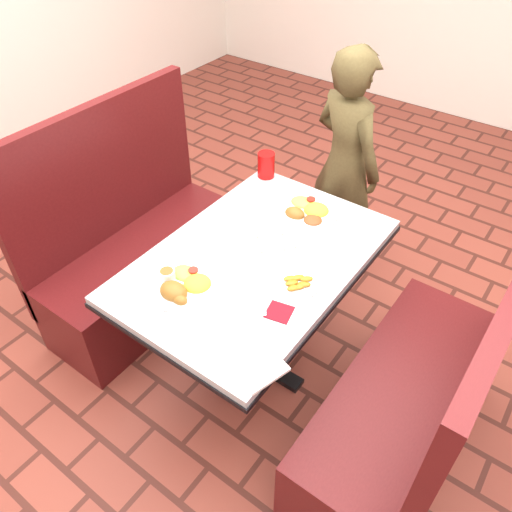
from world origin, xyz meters
name	(u,v)px	position (x,y,z in m)	size (l,w,h in m)	color
dining_table	(256,272)	(0.00, 0.00, 0.65)	(0.81, 1.21, 0.75)	#B8BBBD
booth_bench_left	(141,257)	(-0.80, 0.00, 0.33)	(0.47, 1.20, 1.17)	#551314
booth_bench_right	(411,406)	(0.80, 0.00, 0.33)	(0.47, 1.20, 1.17)	#551314
diner_person	(345,164)	(-0.11, 1.02, 0.67)	(0.49, 0.32, 1.35)	brown
near_dinner_plate	(183,283)	(-0.12, -0.33, 0.78)	(0.28, 0.28, 0.09)	white
far_dinner_plate	(307,210)	(0.02, 0.39, 0.78)	(0.29, 0.29, 0.08)	white
plantain_plate	(298,284)	(0.24, -0.05, 0.76)	(0.17, 0.17, 0.03)	white
maroon_napkin	(279,312)	(0.26, -0.21, 0.75)	(0.10, 0.10, 0.00)	maroon
spoon_utensil	(265,304)	(0.20, -0.21, 0.75)	(0.01, 0.12, 0.00)	silver
red_tumbler	(266,165)	(-0.34, 0.55, 0.82)	(0.09, 0.09, 0.13)	#B90D0C
paper_napkin	(253,361)	(0.32, -0.46, 0.76)	(0.22, 0.16, 0.01)	white
knife_utensil	(186,291)	(-0.09, -0.34, 0.76)	(0.01, 0.19, 0.00)	silver
fork_utensil	(178,300)	(-0.09, -0.40, 0.76)	(0.01, 0.14, 0.00)	silver
lettuce_shreds	(272,252)	(0.04, 0.06, 0.75)	(0.28, 0.32, 0.00)	#A2D254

